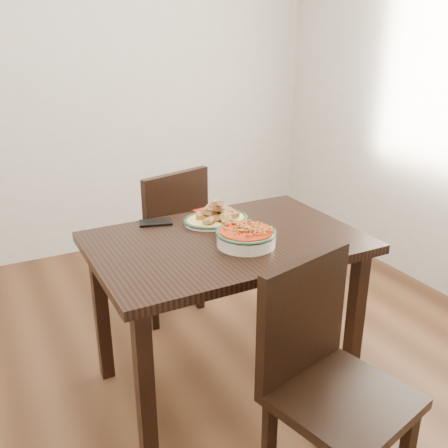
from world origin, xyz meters
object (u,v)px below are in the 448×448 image
dining_table (226,260)px  smartphone (156,222)px  chair_near (324,371)px  chair_far (166,236)px  fish_plate (216,213)px  noodle_bowl (246,235)px

dining_table → smartphone: 0.39m
chair_near → smartphone: 1.04m
chair_far → fish_plate: size_ratio=2.89×
dining_table → fish_plate: 0.25m
fish_plate → noodle_bowl: 0.30m
chair_far → chair_near: (0.03, -1.39, 0.00)m
dining_table → noodle_bowl: noodle_bowl is taller
dining_table → noodle_bowl: bearing=-67.8°
chair_far → fish_plate: chair_far is taller
chair_far → smartphone: chair_far is taller
dining_table → chair_far: bearing=90.5°
dining_table → fish_plate: bearing=75.6°
chair_near → noodle_bowl: size_ratio=3.46×
chair_far → chair_near: size_ratio=1.00×
dining_table → chair_far: (-0.01, 0.72, -0.15)m
chair_far → noodle_bowl: (0.05, -0.82, 0.29)m
chair_far → noodle_bowl: chair_far is taller
chair_far → smartphone: 0.52m
noodle_bowl → smartphone: 0.48m
dining_table → chair_near: (0.03, -0.67, -0.15)m
noodle_bowl → smartphone: size_ratio=1.70×
smartphone → noodle_bowl: bearing=-42.8°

